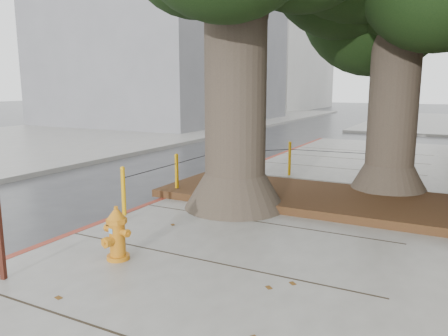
{
  "coord_description": "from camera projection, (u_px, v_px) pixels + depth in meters",
  "views": [
    {
      "loc": [
        3.47,
        -4.99,
        2.54
      ],
      "look_at": [
        -0.13,
        1.89,
        1.1
      ],
      "focal_mm": 35.0,
      "sensor_mm": 36.0,
      "label": 1
    }
  ],
  "objects": [
    {
      "name": "ground",
      "position": [
        172.0,
        263.0,
        6.39
      ],
      "size": [
        140.0,
        140.0,
        0.0
      ],
      "primitive_type": "plane",
      "color": "#28282B",
      "rests_on": "ground"
    },
    {
      "name": "sidewalk_opposite",
      "position": [
        51.0,
        138.0,
        21.46
      ],
      "size": [
        14.0,
        60.0,
        0.15
      ],
      "primitive_type": "cube",
      "color": "slate",
      "rests_on": "ground"
    },
    {
      "name": "bollard_ring",
      "position": [
        245.0,
        167.0,
        10.48
      ],
      "size": [
        3.79,
        5.39,
        0.95
      ],
      "color": "orange",
      "rests_on": "sidewalk_main"
    },
    {
      "name": "planter_bed",
      "position": [
        310.0,
        197.0,
        9.34
      ],
      "size": [
        6.4,
        2.6,
        0.16
      ],
      "primitive_type": "cube",
      "color": "black",
      "rests_on": "sidewalk_main"
    },
    {
      "name": "car_dark",
      "position": [
        204.0,
        117.0,
        27.97
      ],
      "size": [
        2.32,
        4.75,
        1.33
      ],
      "primitive_type": "imported",
      "rotation": [
        0.0,
        0.0,
        -0.1
      ],
      "color": "black",
      "rests_on": "ground"
    },
    {
      "name": "fire_hydrant",
      "position": [
        117.0,
        234.0,
        6.09
      ],
      "size": [
        0.41,
        0.38,
        0.77
      ],
      "rotation": [
        0.0,
        0.0,
        -0.15
      ],
      "color": "orange",
      "rests_on": "sidewalk_main"
    },
    {
      "name": "building_far_white",
      "position": [
        266.0,
        45.0,
        51.98
      ],
      "size": [
        12.0,
        18.0,
        15.0
      ],
      "primitive_type": "cube",
      "color": "silver",
      "rests_on": "ground"
    },
    {
      "name": "building_far_grey",
      "position": [
        170.0,
        38.0,
        31.3
      ],
      "size": [
        12.0,
        16.0,
        12.0
      ],
      "primitive_type": "cube",
      "color": "slate",
      "rests_on": "ground"
    },
    {
      "name": "curb_red",
      "position": [
        161.0,
        203.0,
        9.47
      ],
      "size": [
        0.14,
        26.0,
        0.16
      ],
      "primitive_type": "cube",
      "color": "maroon",
      "rests_on": "ground"
    }
  ]
}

